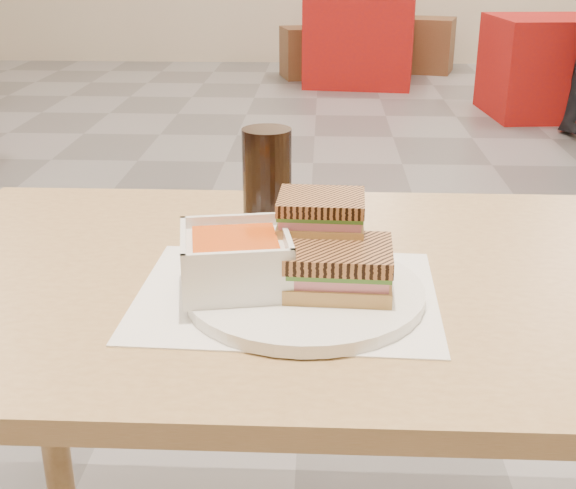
{
  "coord_description": "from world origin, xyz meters",
  "views": [
    {
      "loc": [
        0.05,
        -2.85,
        1.17
      ],
      "look_at": [
        0.01,
        -2.0,
        0.82
      ],
      "focal_mm": 46.91,
      "sensor_mm": 36.0,
      "label": 1
    }
  ],
  "objects_px": {
    "bg_table_2": "(361,37)",
    "bg_chair_2l": "(305,53)",
    "plate": "(305,292)",
    "bg_table_1": "(546,67)",
    "main_table": "(336,346)",
    "panini_lower": "(339,268)",
    "bg_chair_1l": "(558,86)",
    "soup_bowl": "(236,262)",
    "cola_glass": "(267,181)",
    "bg_chair_2r": "(429,45)"
  },
  "relations": [
    {
      "from": "bg_chair_2l",
      "to": "bg_chair_2r",
      "type": "height_order",
      "value": "bg_chair_2r"
    },
    {
      "from": "plate",
      "to": "panini_lower",
      "type": "xyz_separation_m",
      "value": [
        0.04,
        -0.0,
        0.04
      ]
    },
    {
      "from": "main_table",
      "to": "bg_chair_2l",
      "type": "distance_m",
      "value": 6.04
    },
    {
      "from": "cola_glass",
      "to": "bg_chair_1l",
      "type": "distance_m",
      "value": 4.65
    },
    {
      "from": "main_table",
      "to": "soup_bowl",
      "type": "height_order",
      "value": "soup_bowl"
    },
    {
      "from": "panini_lower",
      "to": "cola_glass",
      "type": "relative_size",
      "value": 0.84
    },
    {
      "from": "plate",
      "to": "cola_glass",
      "type": "xyz_separation_m",
      "value": [
        -0.06,
        0.24,
        0.07
      ]
    },
    {
      "from": "cola_glass",
      "to": "bg_chair_2l",
      "type": "xyz_separation_m",
      "value": [
        -0.09,
        5.87,
        -0.61
      ]
    },
    {
      "from": "panini_lower",
      "to": "bg_table_1",
      "type": "xyz_separation_m",
      "value": [
        1.54,
        4.62,
        -0.46
      ]
    },
    {
      "from": "main_table",
      "to": "soup_bowl",
      "type": "relative_size",
      "value": 7.89
    },
    {
      "from": "bg_table_1",
      "to": "bg_table_2",
      "type": "xyz_separation_m",
      "value": [
        -1.25,
        1.24,
        0.05
      ]
    },
    {
      "from": "main_table",
      "to": "bg_chair_2l",
      "type": "xyz_separation_m",
      "value": [
        -0.2,
        6.03,
        -0.41
      ]
    },
    {
      "from": "plate",
      "to": "bg_table_1",
      "type": "height_order",
      "value": "plate"
    },
    {
      "from": "bg_table_2",
      "to": "bg_chair_1l",
      "type": "xyz_separation_m",
      "value": [
        1.32,
        -1.33,
        -0.17
      ]
    },
    {
      "from": "plate",
      "to": "bg_chair_2r",
      "type": "bearing_deg",
      "value": 81.18
    },
    {
      "from": "bg_chair_2l",
      "to": "bg_chair_2r",
      "type": "bearing_deg",
      "value": 17.7
    },
    {
      "from": "plate",
      "to": "bg_table_1",
      "type": "xyz_separation_m",
      "value": [
        1.58,
        4.61,
        -0.42
      ]
    },
    {
      "from": "cola_glass",
      "to": "main_table",
      "type": "bearing_deg",
      "value": -55.48
    },
    {
      "from": "cola_glass",
      "to": "bg_table_2",
      "type": "bearing_deg",
      "value": 85.94
    },
    {
      "from": "main_table",
      "to": "bg_chair_2r",
      "type": "relative_size",
      "value": 2.23
    },
    {
      "from": "bg_table_1",
      "to": "bg_chair_2l",
      "type": "height_order",
      "value": "bg_table_1"
    },
    {
      "from": "plate",
      "to": "bg_chair_2l",
      "type": "bearing_deg",
      "value": 91.44
    },
    {
      "from": "bg_chair_1l",
      "to": "bg_chair_2l",
      "type": "distance_m",
      "value": 2.41
    },
    {
      "from": "bg_chair_2l",
      "to": "bg_table_2",
      "type": "bearing_deg",
      "value": -27.54
    },
    {
      "from": "soup_bowl",
      "to": "bg_chair_1l",
      "type": "bearing_deg",
      "value": 68.9
    },
    {
      "from": "bg_table_2",
      "to": "bg_chair_1l",
      "type": "distance_m",
      "value": 1.89
    },
    {
      "from": "bg_table_2",
      "to": "bg_chair_2l",
      "type": "relative_size",
      "value": 2.06
    },
    {
      "from": "soup_bowl",
      "to": "bg_chair_2l",
      "type": "height_order",
      "value": "soup_bowl"
    },
    {
      "from": "bg_table_1",
      "to": "main_table",
      "type": "bearing_deg",
      "value": -108.79
    },
    {
      "from": "bg_chair_1l",
      "to": "panini_lower",
      "type": "bearing_deg",
      "value": -109.67
    },
    {
      "from": "bg_table_1",
      "to": "bg_chair_1l",
      "type": "xyz_separation_m",
      "value": [
        0.07,
        -0.09,
        -0.12
      ]
    },
    {
      "from": "soup_bowl",
      "to": "bg_chair_2r",
      "type": "xyz_separation_m",
      "value": [
        1.09,
        6.48,
        -0.55
      ]
    },
    {
      "from": "bg_table_1",
      "to": "bg_table_2",
      "type": "bearing_deg",
      "value": 135.13
    },
    {
      "from": "main_table",
      "to": "panini_lower",
      "type": "height_order",
      "value": "panini_lower"
    },
    {
      "from": "bg_chair_1l",
      "to": "bg_table_2",
      "type": "bearing_deg",
      "value": 134.76
    },
    {
      "from": "plate",
      "to": "bg_chair_2r",
      "type": "distance_m",
      "value": 6.58
    },
    {
      "from": "bg_table_2",
      "to": "bg_chair_2l",
      "type": "xyz_separation_m",
      "value": [
        -0.49,
        0.25,
        -0.17
      ]
    },
    {
      "from": "plate",
      "to": "main_table",
      "type": "bearing_deg",
      "value": 63.45
    },
    {
      "from": "panini_lower",
      "to": "bg_chair_2r",
      "type": "relative_size",
      "value": 0.25
    },
    {
      "from": "soup_bowl",
      "to": "bg_chair_2l",
      "type": "bearing_deg",
      "value": 90.64
    },
    {
      "from": "bg_table_1",
      "to": "bg_chair_2r",
      "type": "height_order",
      "value": "bg_table_1"
    },
    {
      "from": "plate",
      "to": "bg_chair_1l",
      "type": "bearing_deg",
      "value": 69.86
    },
    {
      "from": "bg_chair_2r",
      "to": "plate",
      "type": "bearing_deg",
      "value": -98.82
    },
    {
      "from": "bg_chair_2l",
      "to": "panini_lower",
      "type": "bearing_deg",
      "value": -88.18
    },
    {
      "from": "plate",
      "to": "bg_table_2",
      "type": "bearing_deg",
      "value": 86.73
    },
    {
      "from": "panini_lower",
      "to": "bg_chair_2l",
      "type": "xyz_separation_m",
      "value": [
        -0.19,
        6.11,
        -0.57
      ]
    },
    {
      "from": "plate",
      "to": "bg_chair_2l",
      "type": "distance_m",
      "value": 6.14
    },
    {
      "from": "main_table",
      "to": "cola_glass",
      "type": "xyz_separation_m",
      "value": [
        -0.11,
        0.15,
        0.19
      ]
    },
    {
      "from": "plate",
      "to": "cola_glass",
      "type": "height_order",
      "value": "cola_glass"
    },
    {
      "from": "main_table",
      "to": "panini_lower",
      "type": "bearing_deg",
      "value": -91.33
    }
  ]
}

